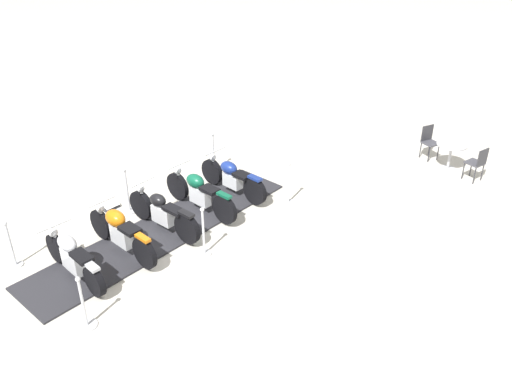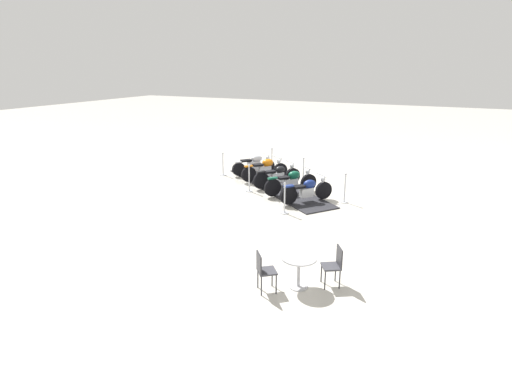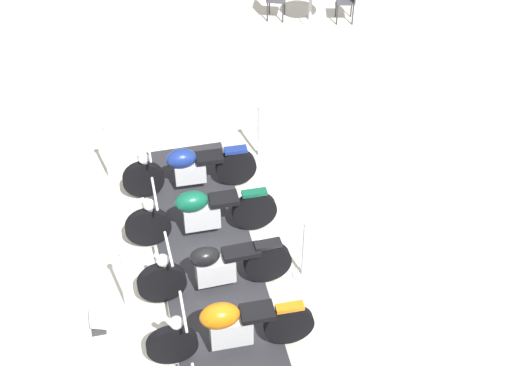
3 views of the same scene
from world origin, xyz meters
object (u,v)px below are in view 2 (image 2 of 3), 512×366
object	(u,v)px
stanchion_left_mid	(249,182)
motorcycle_black	(278,176)
motorcycle_copper	(266,169)
info_placard	(308,180)
stanchion_right_front	(345,192)
cafe_table	(299,264)
stanchion_left_rear	(223,168)
stanchion_right_mid	(303,175)
cafe_chair_across_table	(334,264)
motorcycle_navy	(307,190)
motorcycle_forest	(292,182)
cafe_chair_near_table	(264,269)
stanchion_left_front	(285,202)
motorcycle_chrome	(254,165)
stanchion_right_rear	(272,161)

from	to	relation	value
stanchion_left_mid	motorcycle_black	bearing A→B (deg)	52.19
motorcycle_copper	info_placard	xyz separation A→B (m)	(1.72, 0.78, -0.49)
stanchion_right_front	cafe_table	size ratio (longest dim) A/B	1.39
motorcycle_black	stanchion_left_rear	xyz separation A→B (m)	(-3.03, 0.69, -0.16)
stanchion_right_mid	info_placard	xyz separation A→B (m)	(0.08, 0.47, -0.30)
motorcycle_copper	cafe_chair_across_table	distance (m)	8.98
motorcycle_navy	motorcycle_forest	world-z (taller)	motorcycle_forest
cafe_chair_near_table	cafe_table	bearing A→B (deg)	0.00
motorcycle_forest	stanchion_left_front	xyz separation A→B (m)	(0.54, -2.10, -0.14)
stanchion_right_mid	cafe_table	xyz separation A→B (m)	(2.74, -8.14, 0.21)
motorcycle_black	cafe_chair_across_table	bearing A→B (deg)	-111.31
stanchion_right_front	motorcycle_black	bearing A→B (deg)	166.48
stanchion_right_front	cafe_chair_near_table	size ratio (longest dim) A/B	1.20
stanchion_right_front	cafe_chair_near_table	xyz separation A→B (m)	(-0.13, -6.93, 0.16)
stanchion_left_rear	stanchion_right_mid	bearing A→B (deg)	4.71
stanchion_left_mid	cafe_chair_across_table	size ratio (longest dim) A/B	1.19
motorcycle_chrome	stanchion_right_rear	bearing A→B (deg)	28.70
motorcycle_black	cafe_chair_near_table	world-z (taller)	motorcycle_black
stanchion_left_rear	stanchion_left_mid	bearing A→B (deg)	-37.83
motorcycle_black	motorcycle_copper	distance (m)	1.11
motorcycle_black	stanchion_left_rear	size ratio (longest dim) A/B	1.72
stanchion_right_front	stanchion_left_rear	distance (m)	6.20
stanchion_left_front	cafe_chair_across_table	world-z (taller)	stanchion_left_front
stanchion_left_rear	cafe_chair_near_table	xyz separation A→B (m)	(5.91, -8.34, 0.23)
stanchion_left_front	cafe_chair_near_table	distance (m)	5.10
stanchion_left_rear	cafe_chair_near_table	world-z (taller)	stanchion_left_rear
stanchion_right_mid	cafe_chair_near_table	xyz separation A→B (m)	(2.10, -8.66, 0.19)
motorcycle_navy	stanchion_right_rear	xyz separation A→B (m)	(-3.20, 4.08, -0.11)
motorcycle_copper	info_placard	distance (m)	1.95
info_placard	cafe_chair_near_table	bearing A→B (deg)	-39.69
motorcycle_black	cafe_chair_near_table	distance (m)	8.17
motorcycle_chrome	stanchion_right_mid	world-z (taller)	stanchion_right_mid
motorcycle_chrome	stanchion_left_rear	world-z (taller)	stanchion_left_rear
motorcycle_black	motorcycle_navy	bearing A→B (deg)	-91.06
stanchion_right_rear	info_placard	distance (m)	2.64
motorcycle_chrome	stanchion_right_rear	size ratio (longest dim) A/B	1.59
motorcycle_navy	info_placard	distance (m)	2.99
info_placard	stanchion_left_mid	bearing A→B (deg)	-85.68
stanchion_left_mid	stanchion_left_rear	world-z (taller)	stanchion_left_mid
motorcycle_forest	info_placard	bearing A→B (deg)	39.32
motorcycle_chrome	stanchion_left_front	xyz separation A→B (m)	(3.16, -4.13, -0.10)
cafe_table	motorcycle_copper	bearing A→B (deg)	119.23
cafe_chair_near_table	info_placard	bearing A→B (deg)	63.64
motorcycle_navy	stanchion_right_mid	xyz separation A→B (m)	(-0.97, 2.35, -0.13)
stanchion_right_front	cafe_table	xyz separation A→B (m)	(0.51, -6.41, 0.17)
motorcycle_chrome	cafe_table	size ratio (longest dim) A/B	2.07
motorcycle_navy	stanchion_left_front	distance (m)	1.46
stanchion_right_rear	info_placard	xyz separation A→B (m)	(2.30, -1.26, -0.32)
stanchion_right_mid	stanchion_left_front	bearing A→B (deg)	-80.36
cafe_chair_across_table	stanchion_right_mid	bearing A→B (deg)	-96.85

